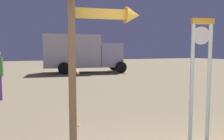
{
  "coord_description": "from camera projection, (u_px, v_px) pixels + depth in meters",
  "views": [
    {
      "loc": [
        -2.04,
        -1.5,
        1.73
      ],
      "look_at": [
        0.47,
        4.01,
        1.2
      ],
      "focal_mm": 34.85,
      "sensor_mm": 36.0,
      "label": 1
    }
  ],
  "objects": [
    {
      "name": "arrow_sign",
      "position": [
        95.0,
        52.0,
        3.11
      ],
      "size": [
        1.07,
        0.36,
        2.59
      ],
      "color": "#96704E",
      "rests_on": "ground_plane"
    },
    {
      "name": "box_truck_near",
      "position": [
        81.0,
        52.0,
        17.54
      ],
      "size": [
        6.69,
        3.54,
        3.01
      ],
      "color": "silver",
      "rests_on": "ground_plane"
    },
    {
      "name": "standing_clock",
      "position": [
        201.0,
        69.0,
        4.1
      ],
      "size": [
        0.43,
        0.21,
        2.33
      ],
      "color": "white",
      "rests_on": "ground_plane"
    }
  ]
}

